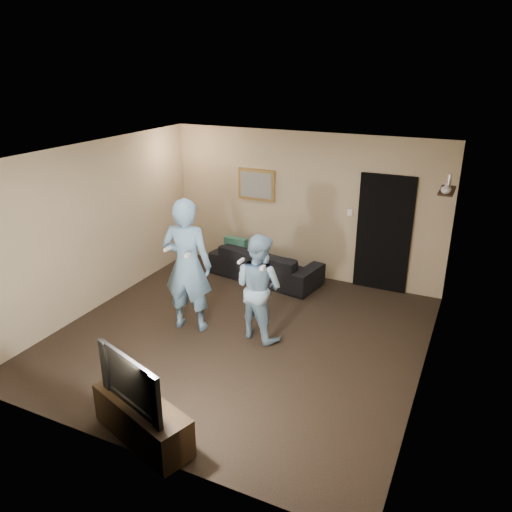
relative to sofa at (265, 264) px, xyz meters
The scene contains 19 objects.
ground 2.09m from the sofa, 75.93° to the right, with size 5.00×5.00×0.00m, color black.
ceiling 3.10m from the sofa, 75.93° to the right, with size 5.00×5.00×0.04m, color silver.
wall_back 1.23m from the sofa, 44.22° to the left, with size 5.00×0.04×2.60m, color tan.
wall_front 4.65m from the sofa, 83.63° to the right, with size 5.00×0.04×2.60m, color tan.
wall_left 3.01m from the sofa, 134.81° to the right, with size 0.04×5.00×2.60m, color tan.
wall_right 3.75m from the sofa, 33.79° to the right, with size 0.04×5.00×2.60m, color tan.
sofa is the anchor object (origin of this frame).
throw_pillow 0.62m from the sofa, behind, with size 0.43×0.14×0.43m, color #184839.
painting_frame 1.44m from the sofa, 130.44° to the left, with size 0.72×0.05×0.57m, color olive.
painting_canvas 1.43m from the sofa, 132.13° to the left, with size 0.62×0.01×0.47m, color slate.
doorway 2.13m from the sofa, 13.25° to the left, with size 0.90×0.06×2.00m, color black.
light_switch 1.75m from the sofa, 18.96° to the left, with size 0.08×0.02×0.12m, color silver.
wall_shelf 3.36m from the sofa, ahead, with size 0.20×0.60×0.03m, color black.
shelf_vase 3.43m from the sofa, ahead, with size 0.14×0.14×0.15m, color silver.
shelf_figurine 3.41m from the sofa, ahead, with size 0.06×0.06×0.18m, color silver.
tv_console 4.35m from the sofa, 82.77° to the right, with size 1.24×0.40×0.44m, color black.
television 4.38m from the sofa, 82.77° to the right, with size 1.00×0.13×0.58m, color black.
wii_player_left 2.21m from the sofa, 97.93° to the right, with size 0.80×0.60×1.97m.
wii_player_right 2.07m from the sofa, 68.60° to the right, with size 0.88×0.76×1.54m.
Camera 1 is at (2.88, -5.58, 3.70)m, focal length 35.00 mm.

